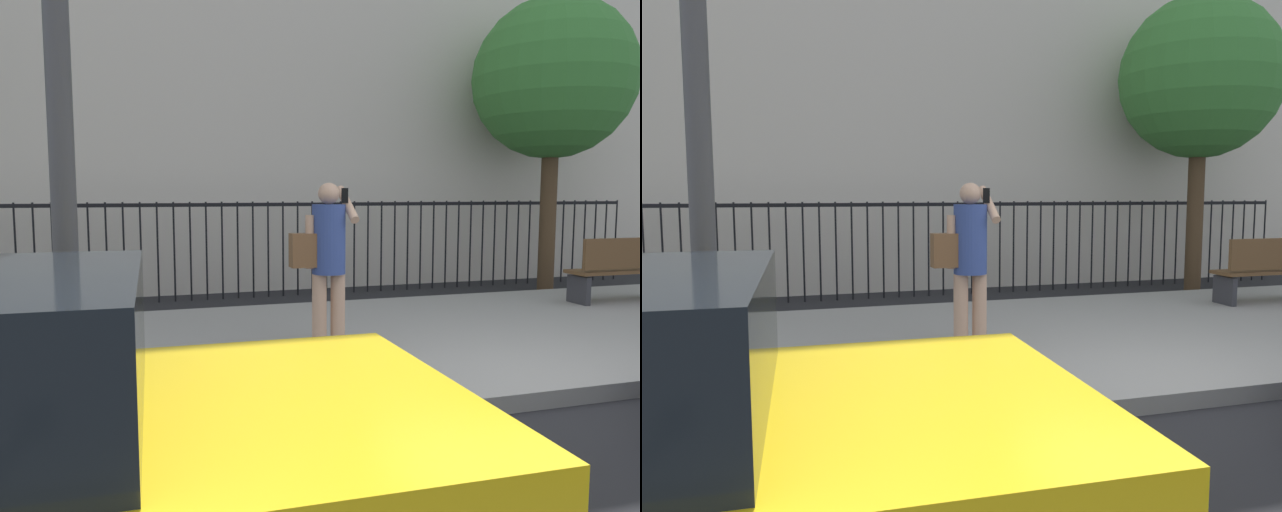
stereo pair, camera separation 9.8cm
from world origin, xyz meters
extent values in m
plane|color=black|center=(0.00, 0.00, 0.00)|extent=(60.00, 60.00, 0.00)
cube|color=gray|center=(0.00, 2.20, 0.07)|extent=(28.00, 4.40, 0.15)
cube|color=beige|center=(0.00, 8.50, 5.62)|extent=(28.00, 4.00, 11.24)
cube|color=black|center=(0.00, 5.90, 1.55)|extent=(12.00, 0.04, 0.06)
cylinder|color=black|center=(-4.98, 5.90, 0.80)|extent=(0.03, 0.03, 1.60)
cylinder|color=black|center=(-4.72, 5.90, 0.80)|extent=(0.03, 0.03, 1.60)
cylinder|color=black|center=(-4.47, 5.90, 0.80)|extent=(0.03, 0.03, 1.60)
cylinder|color=black|center=(-4.21, 5.90, 0.80)|extent=(0.03, 0.03, 1.60)
cylinder|color=black|center=(-3.96, 5.90, 0.80)|extent=(0.03, 0.03, 1.60)
cylinder|color=black|center=(-3.70, 5.90, 0.80)|extent=(0.03, 0.03, 1.60)
cylinder|color=black|center=(-3.45, 5.90, 0.80)|extent=(0.03, 0.03, 1.60)
cylinder|color=black|center=(-3.19, 5.90, 0.80)|extent=(0.03, 0.03, 1.60)
cylinder|color=black|center=(-2.94, 5.90, 0.80)|extent=(0.03, 0.03, 1.60)
cylinder|color=black|center=(-2.68, 5.90, 0.80)|extent=(0.03, 0.03, 1.60)
cylinder|color=black|center=(-2.43, 5.90, 0.80)|extent=(0.03, 0.03, 1.60)
cylinder|color=black|center=(-2.17, 5.90, 0.80)|extent=(0.03, 0.03, 1.60)
cylinder|color=black|center=(-1.91, 5.90, 0.80)|extent=(0.03, 0.03, 1.60)
cylinder|color=black|center=(-1.66, 5.90, 0.80)|extent=(0.03, 0.03, 1.60)
cylinder|color=black|center=(-1.40, 5.90, 0.80)|extent=(0.03, 0.03, 1.60)
cylinder|color=black|center=(-1.15, 5.90, 0.80)|extent=(0.03, 0.03, 1.60)
cylinder|color=black|center=(-0.89, 5.90, 0.80)|extent=(0.03, 0.03, 1.60)
cylinder|color=black|center=(-0.64, 5.90, 0.80)|extent=(0.03, 0.03, 1.60)
cylinder|color=black|center=(-0.38, 5.90, 0.80)|extent=(0.03, 0.03, 1.60)
cylinder|color=black|center=(-0.13, 5.90, 0.80)|extent=(0.03, 0.03, 1.60)
cylinder|color=black|center=(0.13, 5.90, 0.80)|extent=(0.03, 0.03, 1.60)
cylinder|color=black|center=(0.38, 5.90, 0.80)|extent=(0.03, 0.03, 1.60)
cylinder|color=black|center=(0.64, 5.90, 0.80)|extent=(0.03, 0.03, 1.60)
cylinder|color=black|center=(0.89, 5.90, 0.80)|extent=(0.03, 0.03, 1.60)
cylinder|color=black|center=(1.15, 5.90, 0.80)|extent=(0.03, 0.03, 1.60)
cylinder|color=black|center=(1.40, 5.90, 0.80)|extent=(0.03, 0.03, 1.60)
cylinder|color=black|center=(1.66, 5.90, 0.80)|extent=(0.03, 0.03, 1.60)
cylinder|color=black|center=(1.91, 5.90, 0.80)|extent=(0.03, 0.03, 1.60)
cylinder|color=black|center=(2.17, 5.90, 0.80)|extent=(0.03, 0.03, 1.60)
cylinder|color=black|center=(2.43, 5.90, 0.80)|extent=(0.03, 0.03, 1.60)
cylinder|color=black|center=(2.68, 5.90, 0.80)|extent=(0.03, 0.03, 1.60)
cylinder|color=black|center=(2.94, 5.90, 0.80)|extent=(0.03, 0.03, 1.60)
cylinder|color=black|center=(3.19, 5.90, 0.80)|extent=(0.03, 0.03, 1.60)
cylinder|color=black|center=(3.45, 5.90, 0.80)|extent=(0.03, 0.03, 1.60)
cylinder|color=black|center=(3.70, 5.90, 0.80)|extent=(0.03, 0.03, 1.60)
cylinder|color=black|center=(3.96, 5.90, 0.80)|extent=(0.03, 0.03, 1.60)
cylinder|color=black|center=(4.21, 5.90, 0.80)|extent=(0.03, 0.03, 1.60)
cylinder|color=black|center=(4.47, 5.90, 0.80)|extent=(0.03, 0.03, 1.60)
cylinder|color=black|center=(4.72, 5.90, 0.80)|extent=(0.03, 0.03, 1.60)
cylinder|color=black|center=(4.98, 5.90, 0.80)|extent=(0.03, 0.03, 1.60)
cylinder|color=black|center=(5.23, 5.90, 0.80)|extent=(0.03, 0.03, 1.60)
cylinder|color=black|center=(5.49, 5.90, 0.80)|extent=(0.03, 0.03, 1.60)
cylinder|color=black|center=(5.74, 5.90, 0.80)|extent=(0.03, 0.03, 1.60)
cylinder|color=black|center=(6.00, 5.90, 0.80)|extent=(0.03, 0.03, 1.60)
cylinder|color=black|center=(-2.69, -0.80, 0.32)|extent=(0.65, 0.24, 0.64)
cylinder|color=tan|center=(-1.30, 1.84, 0.54)|extent=(0.15, 0.15, 0.77)
cylinder|color=tan|center=(-1.50, 1.83, 0.54)|extent=(0.15, 0.15, 0.77)
cylinder|color=#33478C|center=(-1.40, 1.83, 1.27)|extent=(0.35, 0.35, 0.70)
sphere|color=tan|center=(-1.40, 1.83, 1.73)|extent=(0.22, 0.22, 0.22)
cylinder|color=tan|center=(-1.20, 1.84, 1.63)|extent=(0.10, 0.49, 0.38)
cylinder|color=tan|center=(-1.60, 1.83, 1.25)|extent=(0.09, 0.09, 0.54)
cube|color=black|center=(-1.25, 1.78, 1.71)|extent=(0.07, 0.01, 0.15)
cube|color=brown|center=(-1.66, 1.83, 1.17)|extent=(0.28, 0.16, 0.34)
cube|color=brown|center=(3.52, 3.16, 0.60)|extent=(1.60, 0.45, 0.05)
cube|color=brown|center=(3.52, 2.97, 0.88)|extent=(1.60, 0.06, 0.44)
cube|color=#333338|center=(2.82, 3.16, 0.35)|extent=(0.08, 0.41, 0.40)
cylinder|color=#47474C|center=(-3.71, 0.30, 2.55)|extent=(0.16, 0.16, 4.80)
cylinder|color=#4C3823|center=(3.77, 5.14, 1.48)|extent=(0.28, 0.28, 2.97)
sphere|color=#387A33|center=(3.77, 5.14, 3.73)|extent=(2.77, 2.77, 2.77)
camera|label=1|loc=(-3.28, -3.97, 1.73)|focal=33.93mm
camera|label=2|loc=(-3.18, -4.00, 1.73)|focal=33.93mm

